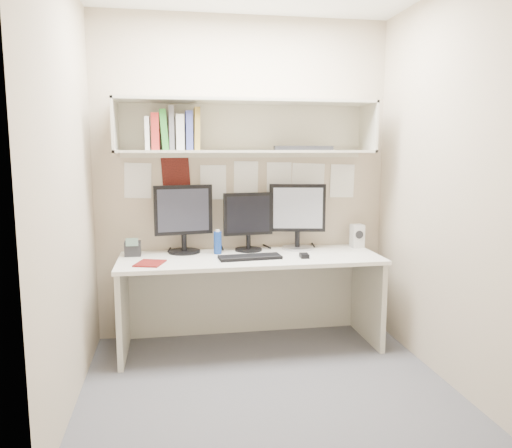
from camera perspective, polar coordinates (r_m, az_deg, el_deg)
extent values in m
cube|color=#4D4C52|center=(3.49, 1.11, -17.72)|extent=(2.40, 2.00, 0.01)
cube|color=tan|center=(4.13, -1.44, 5.11)|extent=(2.40, 0.02, 2.60)
cube|color=tan|center=(2.17, 6.15, 2.07)|extent=(2.40, 0.02, 2.60)
cube|color=tan|center=(3.15, -20.86, 3.53)|extent=(0.02, 2.00, 2.60)
cube|color=tan|center=(3.57, 20.51, 4.06)|extent=(0.02, 2.00, 2.60)
cube|color=silver|center=(3.85, -0.64, -3.91)|extent=(2.00, 0.70, 0.03)
cube|color=beige|center=(4.26, -1.34, -7.78)|extent=(1.96, 0.02, 0.70)
cube|color=beige|center=(3.93, -1.04, 8.30)|extent=(2.00, 0.38, 0.02)
cube|color=beige|center=(3.95, -1.06, 13.83)|extent=(2.00, 0.38, 0.02)
cube|color=beige|center=(4.11, -1.43, 10.95)|extent=(2.00, 0.02, 0.40)
cube|color=beige|center=(3.91, -15.82, 10.77)|extent=(0.02, 0.38, 0.40)
cube|color=beige|center=(4.20, 12.68, 10.70)|extent=(0.02, 0.38, 0.40)
cylinder|color=black|center=(4.02, -8.20, -3.13)|extent=(0.25, 0.25, 0.02)
cylinder|color=black|center=(4.01, -8.22, -2.11)|extent=(0.04, 0.04, 0.13)
cube|color=black|center=(3.98, -8.30, 1.59)|extent=(0.46, 0.11, 0.39)
cube|color=black|center=(3.96, -8.29, 1.56)|extent=(0.40, 0.07, 0.33)
cylinder|color=black|center=(4.06, -0.87, -2.93)|extent=(0.22, 0.22, 0.02)
cylinder|color=black|center=(4.05, -0.87, -2.05)|extent=(0.04, 0.04, 0.11)
cube|color=black|center=(4.03, -0.91, 1.16)|extent=(0.41, 0.08, 0.34)
cube|color=black|center=(4.01, -0.86, 1.12)|extent=(0.35, 0.04, 0.29)
cylinder|color=#A5A5AA|center=(4.15, 4.73, -2.72)|extent=(0.25, 0.25, 0.02)
cylinder|color=black|center=(4.13, 4.75, -1.74)|extent=(0.04, 0.04, 0.13)
cube|color=black|center=(4.11, 4.75, 1.85)|extent=(0.46, 0.12, 0.39)
cube|color=#B3B4B8|center=(4.09, 4.82, 1.82)|extent=(0.40, 0.08, 0.33)
cube|color=black|center=(3.76, -0.69, -3.81)|extent=(0.48, 0.20, 0.02)
cube|color=black|center=(3.81, 5.53, -3.62)|extent=(0.07, 0.11, 0.03)
cube|color=beige|center=(4.27, 11.48, -1.34)|extent=(0.10, 0.10, 0.19)
cylinder|color=black|center=(4.22, 11.73, -1.20)|extent=(0.07, 0.01, 0.07)
cylinder|color=navy|center=(3.93, -4.40, -2.15)|extent=(0.06, 0.06, 0.18)
cylinder|color=white|center=(3.92, -4.42, -0.79)|extent=(0.03, 0.03, 0.02)
cube|color=#601210|center=(3.67, -12.03, -4.41)|extent=(0.24, 0.26, 0.01)
cube|color=black|center=(3.97, -13.91, -2.75)|extent=(0.12, 0.10, 0.11)
cube|color=#4C6659|center=(3.90, -14.00, -2.02)|extent=(0.09, 0.01, 0.06)
cube|color=silver|center=(3.88, -12.29, 10.06)|extent=(0.03, 0.20, 0.24)
cube|color=red|center=(3.88, -11.42, 10.29)|extent=(0.06, 0.20, 0.27)
cube|color=#2B832B|center=(3.88, -10.45, 10.51)|extent=(0.05, 0.20, 0.30)
cube|color=#57585D|center=(3.88, -9.62, 10.73)|extent=(0.04, 0.20, 0.32)
cube|color=silver|center=(3.88, -8.68, 10.29)|extent=(0.06, 0.20, 0.26)
cube|color=#394390|center=(3.88, -7.66, 10.51)|extent=(0.05, 0.20, 0.29)
cube|color=olive|center=(3.88, -6.79, 10.72)|extent=(0.04, 0.20, 0.32)
cube|color=black|center=(4.00, 5.39, 8.64)|extent=(0.47, 0.23, 0.03)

